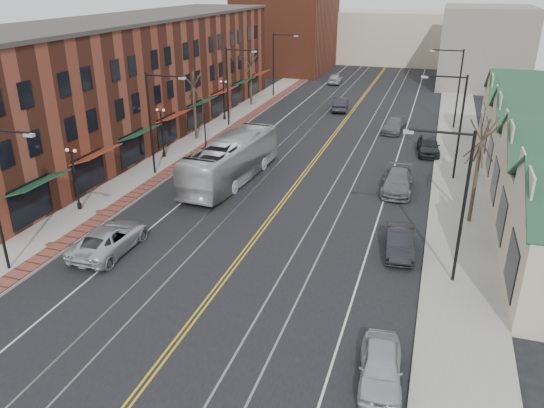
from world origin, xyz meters
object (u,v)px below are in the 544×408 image
Objects in this scene: parked_car_a at (381,367)px; parked_car_d at (428,145)px; parked_suv at (109,239)px; parked_car_b at (400,242)px; parked_car_c at (397,182)px; transit_bus at (232,160)px.

parked_car_d reaches higher than parked_car_a.
parked_suv reaches higher than parked_car_b.
parked_car_c is 1.13× the size of parked_car_d.
parked_car_d is at bearing 78.49° from parked_car_c.
parked_car_d is at bearing -136.49° from transit_bus.
parked_suv is at bearing -137.20° from parked_car_c.
parked_car_a is 0.95× the size of parked_car_b.
parked_car_d is (16.80, 24.70, 0.00)m from parked_suv.
parked_car_c is (12.50, 1.69, -0.97)m from transit_bus.
transit_bus is 18.56m from parked_car_d.
transit_bus reaches higher than parked_car_d.
parked_car_a is at bearing -87.90° from parked_car_c.
parked_suv is 17.42m from parked_car_a.
transit_bus is 23.58m from parked_car_a.
parked_car_c is at bearing -136.40° from parked_suv.
parked_suv is 1.29× the size of parked_car_b.
transit_bus reaches higher than parked_car_b.
parked_suv is 29.87m from parked_car_d.
parked_car_a is 20.84m from parked_car_c.
parked_car_c is (-1.03, 9.77, 0.04)m from parked_car_b.
parked_car_a is 0.89× the size of parked_car_d.
parked_suv is 1.22× the size of parked_car_d.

